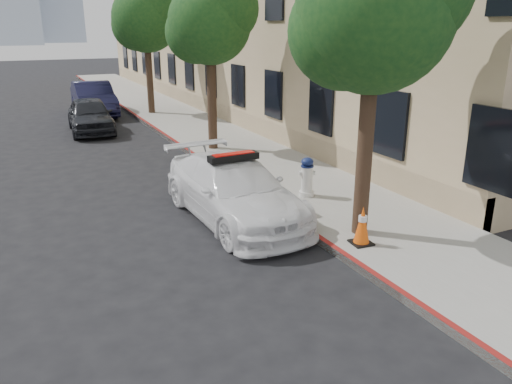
{
  "coord_description": "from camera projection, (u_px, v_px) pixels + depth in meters",
  "views": [
    {
      "loc": [
        -2.94,
        -9.34,
        4.04
      ],
      "look_at": [
        1.03,
        -1.15,
        1.0
      ],
      "focal_mm": 35.0,
      "sensor_mm": 36.0,
      "label": 1
    }
  ],
  "objects": [
    {
      "name": "ground",
      "position": [
        188.0,
        228.0,
        10.47
      ],
      "size": [
        120.0,
        120.0,
        0.0
      ],
      "primitive_type": "plane",
      "color": "black",
      "rests_on": "ground"
    },
    {
      "name": "building",
      "position": [
        262.0,
        6.0,
        25.49
      ],
      "size": [
        8.0,
        36.0,
        10.0
      ],
      "primitive_type": "cube",
      "color": "tan",
      "rests_on": "ground"
    },
    {
      "name": "sidewalk",
      "position": [
        194.0,
        127.0,
        20.47
      ],
      "size": [
        3.2,
        50.0,
        0.15
      ],
      "primitive_type": "cube",
      "color": "gray",
      "rests_on": "ground"
    },
    {
      "name": "tree_near",
      "position": [
        377.0,
        12.0,
        8.61
      ],
      "size": [
        2.92,
        2.82,
        5.62
      ],
      "color": "black",
      "rests_on": "sidewalk"
    },
    {
      "name": "tree_far",
      "position": [
        146.0,
        18.0,
        22.23
      ],
      "size": [
        3.1,
        3.0,
        5.81
      ],
      "color": "black",
      "rests_on": "sidewalk"
    },
    {
      "name": "police_car",
      "position": [
        234.0,
        190.0,
        10.78
      ],
      "size": [
        2.07,
        4.68,
        1.49
      ],
      "rotation": [
        0.0,
        0.0,
        0.04
      ],
      "color": "white",
      "rests_on": "ground"
    },
    {
      "name": "parked_car_far",
      "position": [
        94.0,
        99.0,
        23.49
      ],
      "size": [
        1.71,
        4.71,
        1.54
      ],
      "primitive_type": "imported",
      "rotation": [
        0.0,
        0.0,
        -0.02
      ],
      "color": "black",
      "rests_on": "ground"
    },
    {
      "name": "traffic_cone",
      "position": [
        362.0,
        225.0,
        9.26
      ],
      "size": [
        0.42,
        0.42,
        0.74
      ],
      "rotation": [
        0.0,
        0.0,
        -0.1
      ],
      "color": "black",
      "rests_on": "sidewalk"
    },
    {
      "name": "fire_hydrant",
      "position": [
        307.0,
        177.0,
        11.88
      ],
      "size": [
        0.4,
        0.36,
        0.94
      ],
      "rotation": [
        0.0,
        0.0,
        -0.39
      ],
      "color": "white",
      "rests_on": "sidewalk"
    },
    {
      "name": "curb_strip",
      "position": [
        157.0,
        131.0,
        19.83
      ],
      "size": [
        0.12,
        50.0,
        0.15
      ],
      "primitive_type": "cube",
      "color": "maroon",
      "rests_on": "ground"
    },
    {
      "name": "tree_mid",
      "position": [
        211.0,
        22.0,
        15.47
      ],
      "size": [
        2.77,
        2.64,
        5.43
      ],
      "color": "black",
      "rests_on": "sidewalk"
    },
    {
      "name": "parked_car_mid",
      "position": [
        90.0,
        115.0,
        19.75
      ],
      "size": [
        1.82,
        4.08,
        1.36
      ],
      "primitive_type": "imported",
      "rotation": [
        0.0,
        0.0,
        -0.05
      ],
      "color": "black",
      "rests_on": "ground"
    }
  ]
}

